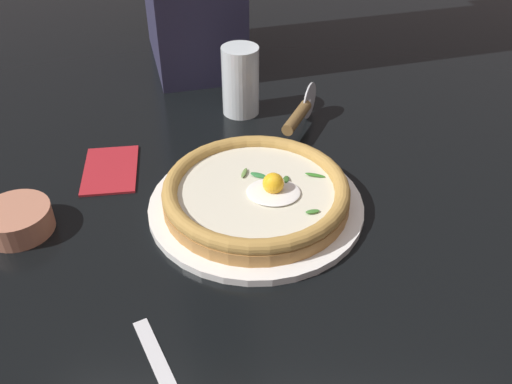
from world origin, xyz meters
TOP-DOWN VIEW (x-y plane):
  - ground_plane at (0.00, 0.00)m, footprint 2.40×2.40m
  - pizza_plate at (-0.01, -0.03)m, footprint 0.34×0.34m
  - pizza at (-0.01, -0.03)m, footprint 0.29×0.29m
  - side_bowl at (-0.36, -0.11)m, footprint 0.10×0.10m
  - pizza_cutter at (0.06, 0.21)m, footprint 0.06×0.16m
  - drinking_glass at (-0.06, 0.28)m, footprint 0.07×0.07m
  - folded_napkin at (-0.27, 0.05)m, footprint 0.12×0.15m

SIDE VIEW (x-z plane):
  - ground_plane at x=0.00m, z-range -0.03..0.00m
  - folded_napkin at x=-0.27m, z-range 0.00..0.01m
  - pizza_plate at x=-0.01m, z-range 0.00..0.01m
  - side_bowl at x=-0.36m, z-range 0.00..0.04m
  - pizza at x=-0.01m, z-range 0.00..0.06m
  - pizza_cutter at x=0.06m, z-range 0.00..0.07m
  - drinking_glass at x=-0.06m, z-range -0.01..0.13m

